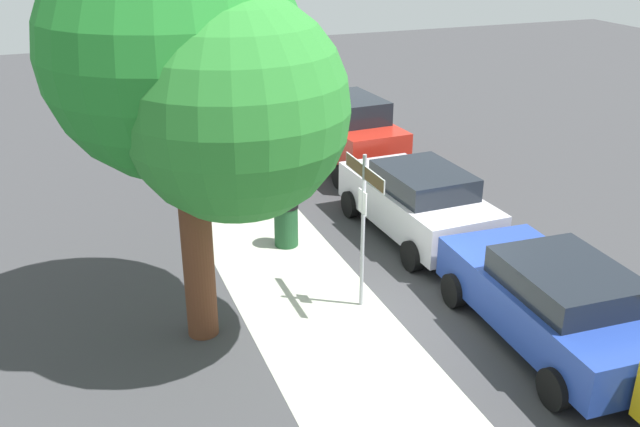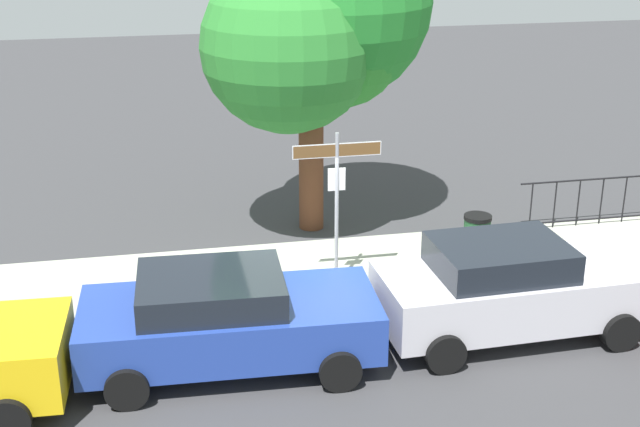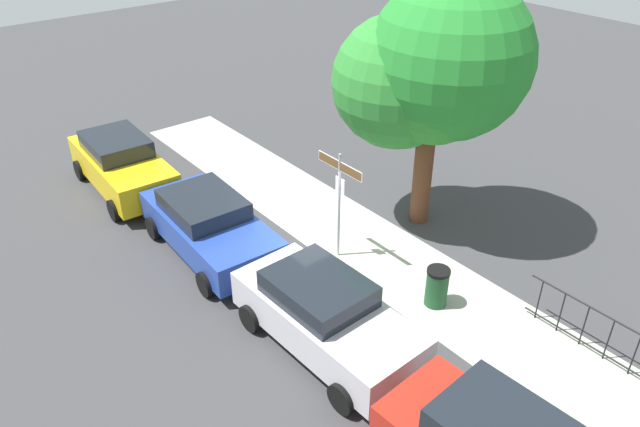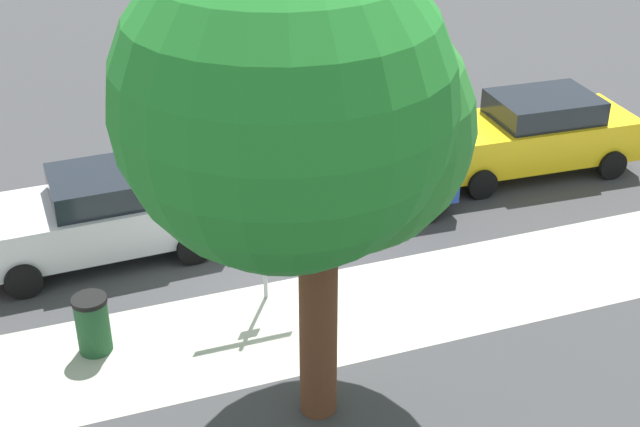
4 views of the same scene
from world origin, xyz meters
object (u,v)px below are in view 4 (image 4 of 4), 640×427
(trash_bin, at_px, (93,324))
(car_silver, at_px, (102,213))
(shade_tree, at_px, (303,116))
(car_blue, at_px, (338,175))
(car_yellow, at_px, (532,133))
(street_sign, at_px, (262,190))

(trash_bin, bearing_deg, car_silver, -100.92)
(shade_tree, xyz_separation_m, trash_bin, (2.72, -2.24, -3.96))
(shade_tree, bearing_deg, car_silver, -67.15)
(car_blue, distance_m, car_silver, 4.65)
(car_silver, bearing_deg, car_blue, 179.31)
(car_yellow, bearing_deg, shade_tree, 40.69)
(street_sign, bearing_deg, car_blue, -132.34)
(car_yellow, height_order, car_blue, car_yellow)
(shade_tree, xyz_separation_m, car_blue, (-2.49, -5.23, -3.65))
(car_blue, bearing_deg, trash_bin, 32.19)
(car_yellow, xyz_separation_m, car_blue, (4.65, 0.38, -0.07))
(car_blue, bearing_deg, car_yellow, -172.99)
(car_silver, bearing_deg, car_yellow, -178.95)
(car_yellow, relative_size, car_blue, 1.01)
(car_blue, xyz_separation_m, car_silver, (4.65, 0.10, 0.04))
(car_silver, height_order, trash_bin, car_silver)
(car_silver, distance_m, trash_bin, 2.97)
(street_sign, relative_size, trash_bin, 3.01)
(street_sign, xyz_separation_m, car_blue, (-2.27, -2.49, -1.28))
(street_sign, height_order, shade_tree, shade_tree)
(street_sign, relative_size, car_silver, 0.66)
(car_yellow, distance_m, trash_bin, 10.43)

